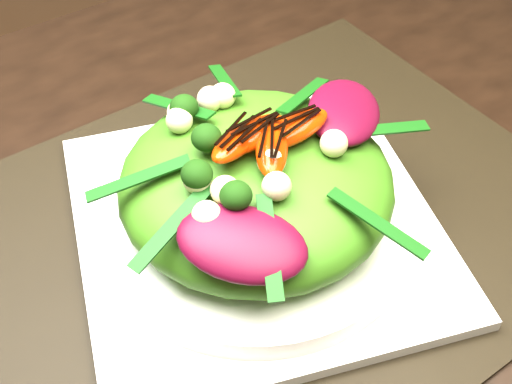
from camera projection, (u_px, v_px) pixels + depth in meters
placemat at (256, 231)px, 0.58m from camera, size 0.56×0.43×0.00m
plate_base at (256, 225)px, 0.57m from camera, size 0.37×0.37×0.01m
salad_bowl at (256, 213)px, 0.56m from camera, size 0.31×0.31×0.02m
lettuce_mound at (256, 183)px, 0.54m from camera, size 0.28×0.28×0.07m
radicchio_leaf at (344, 112)px, 0.55m from camera, size 0.11×0.10×0.02m
orange_segment at (247, 129)px, 0.51m from camera, size 0.06×0.03×0.02m
broccoli_floret at (170, 139)px, 0.50m from camera, size 0.04×0.04×0.03m
macadamia_nut at (313, 148)px, 0.50m from camera, size 0.02×0.02×0.02m
balsamic_drizzle at (247, 121)px, 0.51m from camera, size 0.04×0.01×0.00m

